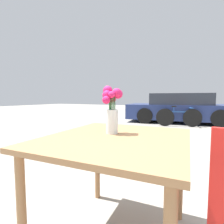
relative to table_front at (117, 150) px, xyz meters
name	(u,v)px	position (x,y,z in m)	size (l,w,h in m)	color
table_front	(117,150)	(0.00, 0.00, 0.00)	(0.95, 1.04, 0.75)	#9E7047
flower_vase	(112,109)	(-0.08, 0.07, 0.27)	(0.14, 0.14, 0.34)	silver
bicycle	(179,117)	(-0.24, 5.38, -0.33)	(1.47, 0.56, 0.72)	black
parked_car	(180,108)	(-0.35, 6.57, -0.09)	(4.30, 2.35, 1.17)	navy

